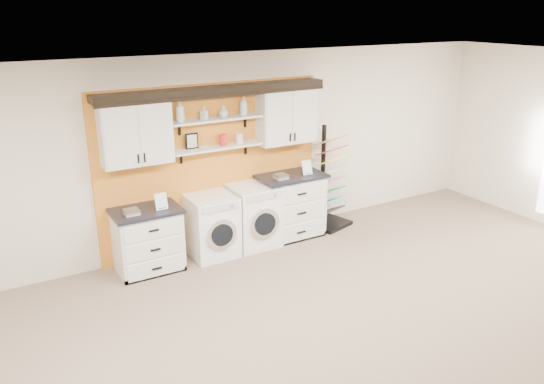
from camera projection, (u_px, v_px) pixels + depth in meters
ceiling at (427, 92)px, 3.88m from camera, size 10.00×10.00×0.00m
wall_back at (212, 153)px, 7.61m from camera, size 10.00×0.00×10.00m
accent_panel at (213, 167)px, 7.65m from camera, size 3.40×0.07×2.40m
upper_cabinet_left at (135, 132)px, 6.75m from camera, size 0.90×0.35×0.84m
upper_cabinet_right at (286, 115)px, 7.82m from camera, size 0.90×0.35×0.84m
shelf_lower at (217, 147)px, 7.40m from camera, size 1.32×0.28×0.03m
shelf_upper at (216, 119)px, 7.27m from camera, size 1.32×0.28×0.03m
crown_molding at (215, 90)px, 7.15m from camera, size 3.30×0.41×0.13m
picture_frame at (192, 141)px, 7.23m from camera, size 0.18×0.02×0.22m
canister_red at (223, 140)px, 7.42m from camera, size 0.11×0.11×0.16m
canister_cream at (239, 139)px, 7.54m from camera, size 0.10×0.10×0.14m
base_cabinet_left at (148, 240)px, 7.10m from camera, size 0.90×0.66×0.88m
base_cabinet_right at (291, 206)px, 8.15m from camera, size 1.02×0.66×0.99m
washer at (212, 226)px, 7.54m from camera, size 0.64×0.71×0.89m
dryer at (254, 215)px, 7.85m from camera, size 0.67×0.71×0.93m
sample_rack at (330, 195)px, 8.53m from camera, size 0.71×0.65×1.65m
soap_bottle_a at (180, 111)px, 6.97m from camera, size 0.14×0.14×0.29m
soap_bottle_b at (204, 113)px, 7.15m from camera, size 0.11×0.11×0.17m
soap_bottle_c at (223, 112)px, 7.29m from camera, size 0.17×0.17×0.16m
soap_bottle_d at (243, 106)px, 7.42m from camera, size 0.13×0.13×0.27m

